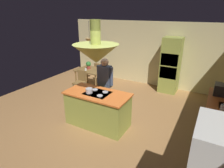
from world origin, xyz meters
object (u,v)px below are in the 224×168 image
object	(u,v)px
chair_by_back_wall	(100,71)
oven_tower	(170,65)
microwave_on_counter	(224,90)
canister_sugar	(224,109)
kitchen_island	(98,109)
chair_facing_island	(81,81)
cooking_pot_on_cooktop	(89,91)
person_at_island	(105,82)
cup_on_table	(86,69)
dining_table	(91,72)
potted_plant_on_table	(88,65)
canister_flour	(224,113)

from	to	relation	value
chair_by_back_wall	oven_tower	bearing A→B (deg)	-170.04
microwave_on_counter	canister_sugar	bearing A→B (deg)	-90.00
kitchen_island	oven_tower	world-z (taller)	oven_tower
chair_facing_island	cooking_pot_on_cooktop	distance (m)	2.26
chair_by_back_wall	cooking_pot_on_cooktop	bearing A→B (deg)	118.12
kitchen_island	person_at_island	world-z (taller)	person_at_island
chair_facing_island	cooking_pot_on_cooktop	bearing A→B (deg)	-45.71
canister_sugar	microwave_on_counter	world-z (taller)	microwave_on_counter
cup_on_table	microwave_on_counter	world-z (taller)	microwave_on_counter
oven_tower	chair_by_back_wall	world-z (taller)	oven_tower
kitchen_island	canister_sugar	distance (m)	2.93
person_at_island	cup_on_table	xyz separation A→B (m)	(-1.60, 1.19, -0.16)
dining_table	potted_plant_on_table	bearing A→B (deg)	163.61
microwave_on_counter	chair_facing_island	bearing A→B (deg)	179.67
canister_sugar	chair_by_back_wall	bearing A→B (deg)	153.23
canister_sugar	microwave_on_counter	xyz separation A→B (m)	(0.00, 0.96, 0.06)
dining_table	microwave_on_counter	world-z (taller)	microwave_on_counter
dining_table	person_at_island	bearing A→B (deg)	-42.95
person_at_island	chair_by_back_wall	bearing A→B (deg)	126.30
potted_plant_on_table	cup_on_table	world-z (taller)	potted_plant_on_table
potted_plant_on_table	chair_by_back_wall	bearing A→B (deg)	78.35
person_at_island	microwave_on_counter	bearing A→B (deg)	13.57
kitchen_island	cooking_pot_on_cooktop	world-z (taller)	cooking_pot_on_cooktop
potted_plant_on_table	canister_sugar	distance (m)	4.96
canister_sugar	microwave_on_counter	distance (m)	0.96
canister_flour	oven_tower	bearing A→B (deg)	120.44
canister_sugar	cooking_pot_on_cooktop	distance (m)	3.06
kitchen_island	dining_table	bearing A→B (deg)	128.99
dining_table	canister_flour	distance (m)	4.90
oven_tower	chair_facing_island	size ratio (longest dim) A/B	2.36
cup_on_table	microwave_on_counter	xyz separation A→B (m)	(4.63, -0.46, 0.27)
potted_plant_on_table	microwave_on_counter	world-z (taller)	microwave_on_counter
person_at_island	cup_on_table	distance (m)	2.00
oven_tower	cooking_pot_on_cooktop	xyz separation A→B (m)	(-1.26, -3.37, -0.01)
canister_sugar	cooking_pot_on_cooktop	bearing A→B (deg)	-168.85
dining_table	canister_sugar	world-z (taller)	canister_sugar
oven_tower	microwave_on_counter	world-z (taller)	oven_tower
kitchen_island	chair_by_back_wall	xyz separation A→B (m)	(-1.70, 2.75, 0.03)
dining_table	person_at_island	size ratio (longest dim) A/B	0.63
canister_sugar	dining_table	bearing A→B (deg)	160.16
chair_facing_island	cooking_pot_on_cooktop	size ratio (longest dim) A/B	4.83
cup_on_table	cooking_pot_on_cooktop	bearing A→B (deg)	-51.10
cup_on_table	cooking_pot_on_cooktop	distance (m)	2.60
kitchen_island	oven_tower	bearing A→B (deg)	71.26
oven_tower	chair_facing_island	distance (m)	3.37
kitchen_island	chair_by_back_wall	world-z (taller)	kitchen_island
cooking_pot_on_cooktop	chair_by_back_wall	bearing A→B (deg)	118.12
oven_tower	canister_sugar	xyz separation A→B (m)	(1.74, -2.78, -0.01)
kitchen_island	dining_table	world-z (taller)	kitchen_island
chair_facing_island	microwave_on_counter	xyz separation A→B (m)	(4.54, -0.03, 0.57)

